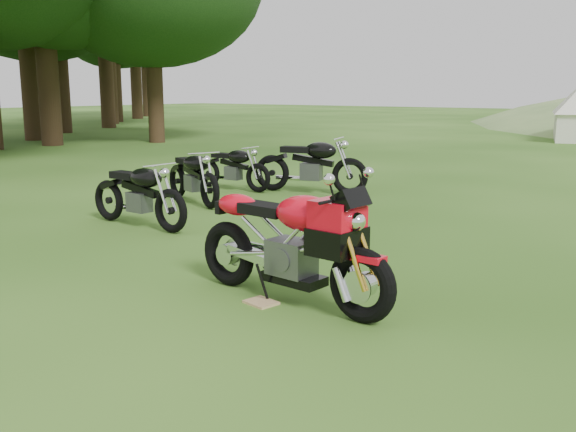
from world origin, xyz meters
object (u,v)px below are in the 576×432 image
Objects in this scene: sport_motorcycle at (290,234)px; vintage_moto_b at (138,192)px; vintage_moto_d at (232,166)px; vintage_moto_c at (310,163)px; vintage_moto_a at (193,175)px; plywood_board at (261,302)px.

sport_motorcycle is 3.83m from vintage_moto_b.
vintage_moto_d is at bearing 110.95° from vintage_moto_b.
vintage_moto_b is 3.85m from vintage_moto_c.
vintage_moto_b is (-3.60, 1.32, -0.14)m from sport_motorcycle.
vintage_moto_a is at bearing -76.09° from vintage_moto_d.
vintage_moto_c is at bearing 120.95° from plywood_board.
plywood_board is 0.15× the size of vintage_moto_a.
plywood_board is at bearing -75.71° from vintage_moto_c.
vintage_moto_c is at bearing 127.30° from sport_motorcycle.
vintage_moto_d is at bearing 127.00° from vintage_moto_a.
plywood_board is at bearing -48.60° from vintage_moto_d.
sport_motorcycle reaches higher than vintage_moto_b.
sport_motorcycle is 0.67m from plywood_board.
sport_motorcycle is 5.35m from vintage_moto_a.
vintage_moto_b reaches higher than vintage_moto_d.
plywood_board is at bearing -126.87° from sport_motorcycle.
vintage_moto_b is at bearing -46.75° from vintage_moto_a.
vintage_moto_b is at bearing 156.13° from plywood_board.
plywood_board is 0.13× the size of vintage_moto_c.
vintage_moto_d is (-1.40, -0.56, -0.11)m from vintage_moto_c.
plywood_board is 6.67m from vintage_moto_d.
vintage_moto_b is at bearing -109.81° from vintage_moto_c.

